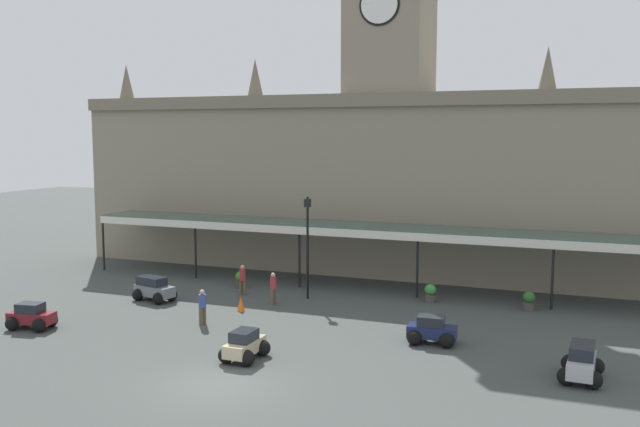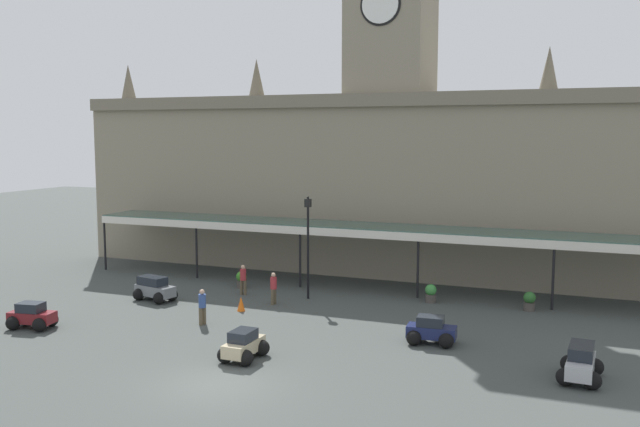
# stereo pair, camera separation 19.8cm
# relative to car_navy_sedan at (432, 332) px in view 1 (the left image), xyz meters

# --- Properties ---
(ground_plane) EXTENTS (140.00, 140.00, 0.00)m
(ground_plane) POSITION_rel_car_navy_sedan_xyz_m (-5.95, -7.51, -0.50)
(ground_plane) COLOR #3F4441
(station_building) EXTENTS (41.67, 5.79, 20.45)m
(station_building) POSITION_rel_car_navy_sedan_xyz_m (-5.95, 14.16, 5.96)
(station_building) COLOR gray
(station_building) RESTS_ON ground
(entrance_canopy) EXTENTS (34.64, 3.26, 3.61)m
(entrance_canopy) POSITION_rel_car_navy_sedan_xyz_m (-5.95, 9.06, 2.97)
(entrance_canopy) COLOR #38564C
(entrance_canopy) RESTS_ON ground
(car_navy_sedan) EXTENTS (2.11, 1.62, 1.19)m
(car_navy_sedan) POSITION_rel_car_navy_sedan_xyz_m (0.00, 0.00, 0.00)
(car_navy_sedan) COLOR #19214C
(car_navy_sedan) RESTS_ON ground
(car_maroon_sedan) EXTENTS (2.17, 1.73, 1.19)m
(car_maroon_sedan) POSITION_rel_car_navy_sedan_xyz_m (-17.40, -4.45, 0.00)
(car_maroon_sedan) COLOR maroon
(car_maroon_sedan) RESTS_ON ground
(car_grey_estate) EXTENTS (2.39, 1.85, 1.27)m
(car_grey_estate) POSITION_rel_car_navy_sedan_xyz_m (-15.32, 2.02, 0.06)
(car_grey_estate) COLOR slate
(car_grey_estate) RESTS_ON ground
(car_silver_estate) EXTENTS (1.62, 2.29, 1.27)m
(car_silver_estate) POSITION_rel_car_navy_sedan_xyz_m (5.94, -2.26, 0.06)
(car_silver_estate) COLOR #B2B5BA
(car_silver_estate) RESTS_ON ground
(car_beige_sedan) EXTENTS (1.55, 2.07, 1.19)m
(car_beige_sedan) POSITION_rel_car_navy_sedan_xyz_m (-6.39, -4.73, 0.00)
(car_beige_sedan) COLOR tan
(car_beige_sedan) RESTS_ON ground
(pedestrian_near_entrance) EXTENTS (0.39, 0.34, 1.67)m
(pedestrian_near_entrance) POSITION_rel_car_navy_sedan_xyz_m (-11.55, 4.88, 0.41)
(pedestrian_near_entrance) COLOR brown
(pedestrian_near_entrance) RESTS_ON ground
(pedestrian_crossing_forecourt) EXTENTS (0.34, 0.38, 1.67)m
(pedestrian_crossing_forecourt) POSITION_rel_car_navy_sedan_xyz_m (-10.50, -1.07, 0.41)
(pedestrian_crossing_forecourt) COLOR brown
(pedestrian_crossing_forecourt) RESTS_ON ground
(pedestrian_beside_cars) EXTENTS (0.34, 0.39, 1.67)m
(pedestrian_beside_cars) POSITION_rel_car_navy_sedan_xyz_m (-9.09, 3.61, 0.41)
(pedestrian_beside_cars) COLOR brown
(pedestrian_beside_cars) RESTS_ON ground
(victorian_lamppost) EXTENTS (0.30, 0.30, 5.52)m
(victorian_lamppost) POSITION_rel_car_navy_sedan_xyz_m (-7.91, 5.41, 2.89)
(victorian_lamppost) COLOR black
(victorian_lamppost) RESTS_ON ground
(traffic_cone) EXTENTS (0.40, 0.40, 0.73)m
(traffic_cone) POSITION_rel_car_navy_sedan_xyz_m (-10.02, 1.78, -0.14)
(traffic_cone) COLOR orange
(traffic_cone) RESTS_ON ground
(planter_forecourt_centre) EXTENTS (0.60, 0.60, 0.96)m
(planter_forecourt_centre) POSITION_rel_car_navy_sedan_xyz_m (-12.47, 6.40, -0.01)
(planter_forecourt_centre) COLOR #47423D
(planter_forecourt_centre) RESTS_ON ground
(planter_by_canopy) EXTENTS (0.60, 0.60, 0.96)m
(planter_by_canopy) POSITION_rel_car_navy_sedan_xyz_m (3.35, 7.22, -0.01)
(planter_by_canopy) COLOR #47423D
(planter_by_canopy) RESTS_ON ground
(planter_near_kerb) EXTENTS (0.60, 0.60, 0.96)m
(planter_near_kerb) POSITION_rel_car_navy_sedan_xyz_m (-1.62, 7.08, -0.01)
(planter_near_kerb) COLOR #47423D
(planter_near_kerb) RESTS_ON ground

